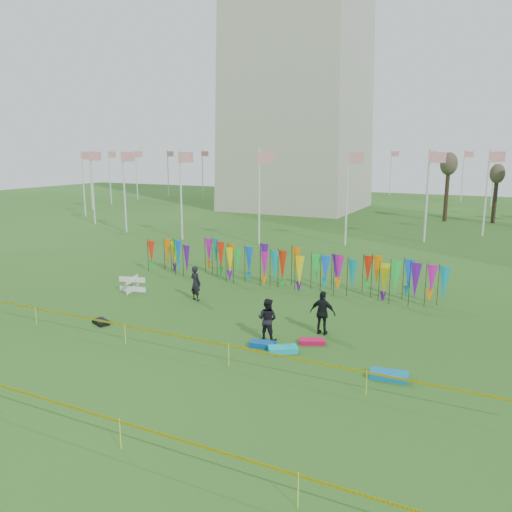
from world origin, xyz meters
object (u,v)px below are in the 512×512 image
at_px(kite_bag_black, 101,322).
at_px(kite_bag_blue, 262,344).
at_px(person_mid, 267,319).
at_px(box_kite, 132,284).
at_px(person_right, 323,313).
at_px(kite_bag_turquoise, 283,349).
at_px(kite_bag_teal, 389,375).
at_px(person_left, 196,283).
at_px(kite_bag_red, 312,342).

bearing_deg(kite_bag_black, kite_bag_blue, 6.16).
bearing_deg(person_mid, box_kite, -16.79).
bearing_deg(person_right, kite_bag_turquoise, 73.04).
distance_m(box_kite, kite_bag_teal, 16.07).
bearing_deg(person_left, kite_bag_black, 86.17).
bearing_deg(kite_bag_red, box_kite, 166.48).
distance_m(box_kite, person_right, 11.95).
bearing_deg(person_mid, kite_bag_red, -166.96).
relative_size(box_kite, kite_bag_blue, 0.88).
bearing_deg(kite_bag_red, kite_bag_blue, -145.15).
distance_m(person_mid, kite_bag_teal, 5.67).
xyz_separation_m(box_kite, kite_bag_black, (2.22, -4.89, -0.35)).
bearing_deg(person_left, person_mid, 165.25).
bearing_deg(box_kite, kite_bag_black, -65.57).
relative_size(person_left, kite_bag_black, 2.18).
xyz_separation_m(kite_bag_blue, kite_bag_teal, (5.26, -0.67, 0.02)).
bearing_deg(box_kite, person_right, -7.67).
height_order(kite_bag_turquoise, kite_bag_teal, kite_bag_teal).
xyz_separation_m(box_kite, person_left, (4.09, 0.27, 0.49)).
distance_m(person_left, person_right, 7.96).
relative_size(person_left, person_right, 0.97).
height_order(box_kite, person_right, person_right).
bearing_deg(box_kite, kite_bag_turquoise, -20.68).
bearing_deg(kite_bag_turquoise, kite_bag_blue, 171.78).
bearing_deg(person_left, kite_bag_teal, 172.31).
distance_m(person_right, kite_bag_turquoise, 2.83).
distance_m(kite_bag_turquoise, kite_bag_black, 8.88).
bearing_deg(person_mid, kite_bag_teal, 165.99).
bearing_deg(kite_bag_turquoise, kite_bag_red, 60.80).
bearing_deg(kite_bag_teal, box_kite, 162.96).
relative_size(person_mid, person_right, 0.94).
bearing_deg(box_kite, person_left, 3.74).
distance_m(person_left, person_mid, 6.82).
bearing_deg(kite_bag_black, kite_bag_teal, 0.78).
xyz_separation_m(person_left, person_mid, (5.85, -3.50, -0.03)).
height_order(kite_bag_blue, kite_bag_teal, kite_bag_teal).
relative_size(person_mid, kite_bag_teal, 1.38).
xyz_separation_m(person_mid, person_right, (1.89, 1.64, 0.06)).
height_order(box_kite, kite_bag_red, box_kite).
bearing_deg(kite_bag_black, box_kite, 114.43).
bearing_deg(person_mid, kite_bag_blue, 102.13).
bearing_deg(kite_bag_black, person_mid, 12.09).
bearing_deg(kite_bag_blue, box_kite, 158.21).
xyz_separation_m(kite_bag_turquoise, kite_bag_teal, (4.29, -0.53, 0.01)).
bearing_deg(person_right, kite_bag_red, 88.78).
bearing_deg(box_kite, kite_bag_teal, -17.04).
height_order(kite_bag_red, kite_bag_black, kite_bag_black).
distance_m(person_mid, kite_bag_red, 2.08).
xyz_separation_m(person_left, kite_bag_black, (-1.87, -5.15, -0.84)).
bearing_deg(kite_bag_blue, kite_bag_black, -173.84).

